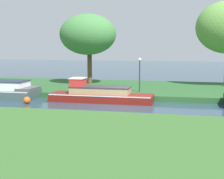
{
  "coord_description": "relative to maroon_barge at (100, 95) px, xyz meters",
  "views": [
    {
      "loc": [
        3.92,
        -21.48,
        4.07
      ],
      "look_at": [
        -1.07,
        1.2,
        0.9
      ],
      "focal_mm": 53.43,
      "sensor_mm": 36.0,
      "label": 1
    }
  ],
  "objects": [
    {
      "name": "willow_tree_left",
      "position": [
        -2.79,
        6.58,
        4.42
      ],
      "size": [
        5.16,
        4.28,
        6.39
      ],
      "color": "brown",
      "rests_on": "riverbank_far"
    },
    {
      "name": "ground_plane",
      "position": [
        1.97,
        -1.2,
        -0.5
      ],
      "size": [
        120.0,
        120.0,
        0.0
      ],
      "primitive_type": "plane",
      "color": "#283F50"
    },
    {
      "name": "riverbank_far",
      "position": [
        1.97,
        5.8,
        -0.3
      ],
      "size": [
        72.0,
        10.0,
        0.4
      ],
      "primitive_type": "cube",
      "color": "#295529",
      "rests_on": "ground_plane"
    },
    {
      "name": "maroon_barge",
      "position": [
        0.0,
        0.0,
        0.0
      ],
      "size": [
        7.37,
        1.86,
        1.68
      ],
      "color": "maroon",
      "rests_on": "ground_plane"
    },
    {
      "name": "lamp_post",
      "position": [
        2.49,
        2.67,
        1.57
      ],
      "size": [
        0.24,
        0.24,
        2.63
      ],
      "color": "#333338",
      "rests_on": "riverbank_far"
    },
    {
      "name": "slate_cruiser",
      "position": [
        -7.78,
        -0.0,
        0.06
      ],
      "size": [
        6.11,
        2.42,
        1.36
      ],
      "color": "#3D524F",
      "rests_on": "ground_plane"
    },
    {
      "name": "channel_buoy",
      "position": [
        -4.69,
        -1.86,
        -0.26
      ],
      "size": [
        0.49,
        0.49,
        0.49
      ],
      "primitive_type": "sphere",
      "color": "#E55919",
      "rests_on": "ground_plane"
    },
    {
      "name": "riverbank_near",
      "position": [
        1.97,
        -10.2,
        -0.3
      ],
      "size": [
        72.0,
        10.0,
        0.4
      ],
      "primitive_type": "cube",
      "color": "#345F28",
      "rests_on": "ground_plane"
    }
  ]
}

